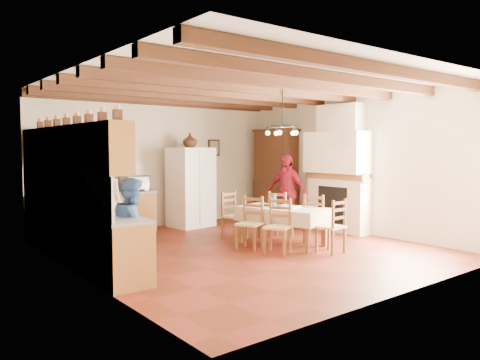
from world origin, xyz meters
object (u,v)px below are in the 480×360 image
object	(u,v)px
person_woman_blue	(133,228)
refrigerator	(191,187)
dining_table	(282,211)
chair_right_near	(316,218)
chair_end_far	(235,215)
hutch	(276,175)
chair_right_far	(281,214)
chair_left_far	(249,223)
microwave	(134,183)
person_woman_red	(287,191)
chair_left_near	(277,226)
chair_end_near	(331,226)
person_man	(110,211)

from	to	relation	value
person_woman_blue	refrigerator	bearing A→B (deg)	-18.04
dining_table	chair_right_near	distance (m)	0.73
dining_table	chair_right_near	world-z (taller)	chair_right_near
chair_end_far	hutch	bearing A→B (deg)	19.82
chair_right_near	chair_right_far	distance (m)	0.85
chair_left_far	microwave	world-z (taller)	microwave
chair_right_near	person_woman_red	bearing A→B (deg)	-51.10
chair_left_near	person_woman_red	distance (m)	2.62
chair_right_near	person_woman_blue	xyz separation A→B (m)	(-3.89, -0.10, 0.24)
chair_left_near	chair_end_near	size ratio (longest dim) A/B	1.00
chair_end_far	person_man	world-z (taller)	person_man
chair_end_near	chair_left_far	bearing A→B (deg)	-55.76
refrigerator	hutch	bearing A→B (deg)	-20.76
chair_end_near	chair_right_near	bearing A→B (deg)	-125.62
refrigerator	person_man	distance (m)	3.79
chair_end_far	microwave	size ratio (longest dim) A/B	1.59
hutch	microwave	size ratio (longest dim) A/B	3.83
chair_end_far	chair_right_near	bearing A→B (deg)	-61.37
chair_left_far	chair_end_near	xyz separation A→B (m)	(0.93, -1.13, 0.00)
person_man	refrigerator	bearing A→B (deg)	-66.31
refrigerator	dining_table	distance (m)	2.87
chair_right_near	person_man	bearing A→B (deg)	51.97
chair_right_near	hutch	bearing A→B (deg)	-53.64
chair_left_near	chair_right_far	bearing A→B (deg)	105.15
chair_end_near	chair_end_far	xyz separation A→B (m)	(-0.56, 2.06, 0.00)
refrigerator	person_woman_blue	bearing A→B (deg)	-139.87
chair_right_far	person_man	distance (m)	3.74
refrigerator	person_woman_red	bearing A→B (deg)	-51.33
dining_table	chair_right_near	size ratio (longest dim) A/B	1.89
hutch	chair_left_near	xyz separation A→B (m)	(-2.50, -2.78, -0.68)
hutch	person_man	bearing A→B (deg)	-157.58
chair_left_near	microwave	size ratio (longest dim) A/B	1.59
person_man	person_woman_red	distance (m)	4.64
chair_left_near	person_man	bearing A→B (deg)	-139.26
person_woman_blue	person_man	bearing A→B (deg)	24.19
dining_table	microwave	distance (m)	3.47
chair_right_near	chair_end_far	size ratio (longest dim) A/B	1.00
microwave	chair_right_far	bearing A→B (deg)	-62.22
hutch	microwave	xyz separation A→B (m)	(-3.54, 0.74, -0.09)
chair_end_far	microwave	distance (m)	2.45
chair_end_far	microwave	xyz separation A→B (m)	(-1.24, 2.03, 0.59)
person_man	microwave	bearing A→B (deg)	-47.20
chair_right_near	refrigerator	bearing A→B (deg)	-10.73
chair_right_far	person_woman_blue	size ratio (longest dim) A/B	0.67
chair_end_near	dining_table	bearing A→B (deg)	-83.75
dining_table	person_woman_red	world-z (taller)	person_woman_red
refrigerator	chair_left_near	size ratio (longest dim) A/B	1.93
chair_left_far	chair_end_far	xyz separation A→B (m)	(0.37, 0.93, 0.00)
refrigerator	microwave	bearing A→B (deg)	164.39
microwave	refrigerator	bearing A→B (deg)	-20.96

